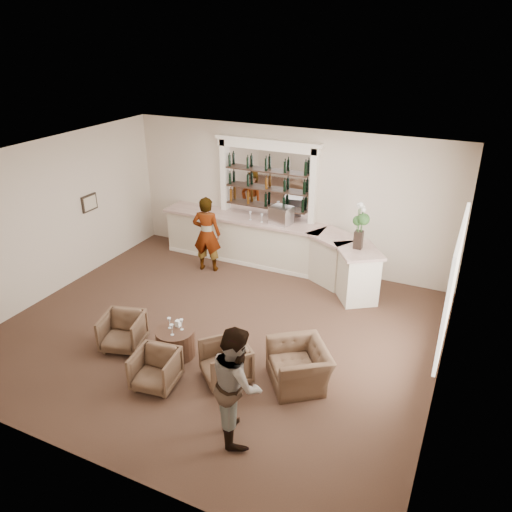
{
  "coord_description": "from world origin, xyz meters",
  "views": [
    {
      "loc": [
        4.13,
        -7.01,
        5.34
      ],
      "look_at": [
        0.4,
        0.9,
        1.29
      ],
      "focal_mm": 35.0,
      "sensor_mm": 36.0,
      "label": 1
    }
  ],
  "objects_px": {
    "guest": "(237,383)",
    "cocktail_table": "(176,343)",
    "flower_vase": "(360,223)",
    "armchair_far": "(299,366)",
    "espresso_machine": "(281,215)",
    "armchair_right": "(226,362)",
    "armchair_left": "(123,331)",
    "armchair_center": "(156,369)",
    "bar_counter": "(272,246)",
    "sommelier": "(207,234)"
  },
  "relations": [
    {
      "from": "sommelier",
      "to": "guest",
      "type": "height_order",
      "value": "sommelier"
    },
    {
      "from": "armchair_right",
      "to": "armchair_left",
      "type": "bearing_deg",
      "value": -137.83
    },
    {
      "from": "guest",
      "to": "sommelier",
      "type": "bearing_deg",
      "value": -0.88
    },
    {
      "from": "bar_counter",
      "to": "armchair_far",
      "type": "distance_m",
      "value": 4.31
    },
    {
      "from": "armchair_right",
      "to": "bar_counter",
      "type": "bearing_deg",
      "value": 145.91
    },
    {
      "from": "guest",
      "to": "cocktail_table",
      "type": "bearing_deg",
      "value": 21.31
    },
    {
      "from": "armchair_left",
      "to": "armchair_center",
      "type": "bearing_deg",
      "value": -44.14
    },
    {
      "from": "sommelier",
      "to": "armchair_right",
      "type": "bearing_deg",
      "value": 110.12
    },
    {
      "from": "armchair_far",
      "to": "flower_vase",
      "type": "distance_m",
      "value": 3.49
    },
    {
      "from": "sommelier",
      "to": "flower_vase",
      "type": "xyz_separation_m",
      "value": [
        3.52,
        0.19,
        0.8
      ]
    },
    {
      "from": "flower_vase",
      "to": "armchair_far",
      "type": "bearing_deg",
      "value": -90.93
    },
    {
      "from": "bar_counter",
      "to": "guest",
      "type": "relative_size",
      "value": 3.24
    },
    {
      "from": "guest",
      "to": "flower_vase",
      "type": "xyz_separation_m",
      "value": [
        0.45,
        4.62,
        0.82
      ]
    },
    {
      "from": "armchair_left",
      "to": "flower_vase",
      "type": "relative_size",
      "value": 0.72
    },
    {
      "from": "bar_counter",
      "to": "flower_vase",
      "type": "bearing_deg",
      "value": -14.08
    },
    {
      "from": "armchair_left",
      "to": "armchair_right",
      "type": "bearing_deg",
      "value": -16.08
    },
    {
      "from": "sommelier",
      "to": "flower_vase",
      "type": "height_order",
      "value": "flower_vase"
    },
    {
      "from": "sommelier",
      "to": "armchair_far",
      "type": "distance_m",
      "value": 4.63
    },
    {
      "from": "armchair_center",
      "to": "espresso_machine",
      "type": "relative_size",
      "value": 1.46
    },
    {
      "from": "guest",
      "to": "espresso_machine",
      "type": "bearing_deg",
      "value": -19.26
    },
    {
      "from": "armchair_right",
      "to": "cocktail_table",
      "type": "bearing_deg",
      "value": -148.76
    },
    {
      "from": "bar_counter",
      "to": "armchair_center",
      "type": "distance_m",
      "value": 4.81
    },
    {
      "from": "sommelier",
      "to": "cocktail_table",
      "type": "bearing_deg",
      "value": 96.62
    },
    {
      "from": "cocktail_table",
      "to": "armchair_right",
      "type": "xyz_separation_m",
      "value": [
        1.13,
        -0.23,
        0.09
      ]
    },
    {
      "from": "armchair_left",
      "to": "espresso_machine",
      "type": "bearing_deg",
      "value": 57.33
    },
    {
      "from": "guest",
      "to": "armchair_far",
      "type": "xyz_separation_m",
      "value": [
        0.4,
        1.42,
        -0.55
      ]
    },
    {
      "from": "armchair_center",
      "to": "espresso_machine",
      "type": "distance_m",
      "value": 5.0
    },
    {
      "from": "armchair_right",
      "to": "armchair_far",
      "type": "distance_m",
      "value": 1.2
    },
    {
      "from": "bar_counter",
      "to": "cocktail_table",
      "type": "distance_m",
      "value": 3.98
    },
    {
      "from": "armchair_left",
      "to": "espresso_machine",
      "type": "height_order",
      "value": "espresso_machine"
    },
    {
      "from": "sommelier",
      "to": "guest",
      "type": "bearing_deg",
      "value": 110.6
    },
    {
      "from": "armchair_far",
      "to": "armchair_center",
      "type": "bearing_deg",
      "value": -100.06
    },
    {
      "from": "armchair_far",
      "to": "sommelier",
      "type": "bearing_deg",
      "value": -168.19
    },
    {
      "from": "sommelier",
      "to": "armchair_left",
      "type": "xyz_separation_m",
      "value": [
        0.24,
        -3.44,
        -0.58
      ]
    },
    {
      "from": "bar_counter",
      "to": "flower_vase",
      "type": "xyz_separation_m",
      "value": [
        2.17,
        -0.54,
        1.13
      ]
    },
    {
      "from": "armchair_center",
      "to": "bar_counter",
      "type": "bearing_deg",
      "value": 82.43
    },
    {
      "from": "cocktail_table",
      "to": "flower_vase",
      "type": "bearing_deg",
      "value": 56.1
    },
    {
      "from": "guest",
      "to": "armchair_right",
      "type": "height_order",
      "value": "guest"
    },
    {
      "from": "sommelier",
      "to": "espresso_machine",
      "type": "relative_size",
      "value": 3.83
    },
    {
      "from": "armchair_far",
      "to": "espresso_machine",
      "type": "relative_size",
      "value": 2.15
    },
    {
      "from": "guest",
      "to": "armchair_left",
      "type": "xyz_separation_m",
      "value": [
        -2.84,
        0.99,
        -0.55
      ]
    },
    {
      "from": "armchair_left",
      "to": "armchair_far",
      "type": "height_order",
      "value": "armchair_far"
    },
    {
      "from": "armchair_left",
      "to": "armchair_center",
      "type": "height_order",
      "value": "armchair_left"
    },
    {
      "from": "guest",
      "to": "armchair_far",
      "type": "relative_size",
      "value": 1.73
    },
    {
      "from": "cocktail_table",
      "to": "flower_vase",
      "type": "relative_size",
      "value": 0.68
    },
    {
      "from": "espresso_machine",
      "to": "flower_vase",
      "type": "xyz_separation_m",
      "value": [
        1.99,
        -0.63,
        0.36
      ]
    },
    {
      "from": "espresso_machine",
      "to": "flower_vase",
      "type": "relative_size",
      "value": 0.47
    },
    {
      "from": "sommelier",
      "to": "espresso_machine",
      "type": "bearing_deg",
      "value": -166.02
    },
    {
      "from": "espresso_machine",
      "to": "bar_counter",
      "type": "bearing_deg",
      "value": -144.83
    },
    {
      "from": "armchair_right",
      "to": "espresso_machine",
      "type": "xyz_separation_m",
      "value": [
        -0.82,
        4.27,
        1.01
      ]
    }
  ]
}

